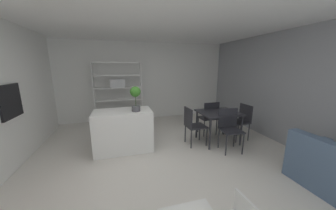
% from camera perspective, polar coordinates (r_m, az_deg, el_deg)
% --- Properties ---
extents(ground_plane, '(8.67, 8.67, 0.00)m').
position_cam_1_polar(ground_plane, '(3.47, -3.75, -19.00)').
color(ground_plane, beige).
extents(ceiling_slab, '(6.27, 6.32, 0.06)m').
position_cam_1_polar(ceiling_slab, '(3.07, -4.56, 28.28)').
color(ceiling_slab, white).
rests_on(ceiling_slab, ground_plane).
extents(back_partition, '(6.27, 0.06, 2.62)m').
position_cam_1_polar(back_partition, '(6.08, -10.09, 7.65)').
color(back_partition, silver).
rests_on(back_partition, ground_plane).
extents(right_partition_gray, '(0.06, 6.32, 2.62)m').
position_cam_1_polar(right_partition_gray, '(4.72, 36.12, 4.01)').
color(right_partition_gray, gray).
rests_on(right_partition_gray, ground_plane).
extents(built_in_oven, '(0.06, 0.61, 0.59)m').
position_cam_1_polar(built_in_oven, '(4.07, -42.30, 0.93)').
color(built_in_oven, black).
rests_on(built_in_oven, ground_plane).
extents(kitchen_island, '(1.23, 0.70, 0.88)m').
position_cam_1_polar(kitchen_island, '(3.98, -14.41, -8.04)').
color(kitchen_island, white).
rests_on(kitchen_island, ground_plane).
extents(potted_plant_on_island, '(0.22, 0.22, 0.53)m').
position_cam_1_polar(potted_plant_on_island, '(3.70, -10.63, 2.86)').
color(potted_plant_on_island, '#4C4C51').
rests_on(potted_plant_on_island, kitchen_island).
extents(open_bookshelf, '(1.44, 0.31, 1.94)m').
position_cam_1_polar(open_bookshelf, '(5.69, -15.98, 4.48)').
color(open_bookshelf, white).
rests_on(open_bookshelf, ground_plane).
extents(dining_table, '(0.92, 0.81, 0.75)m').
position_cam_1_polar(dining_table, '(4.35, 16.24, -3.35)').
color(dining_table, '#232328').
rests_on(dining_table, ground_plane).
extents(dining_chair_window_side, '(0.43, 0.44, 0.88)m').
position_cam_1_polar(dining_chair_window_side, '(4.77, 23.05, -4.10)').
color(dining_chair_window_side, '#232328').
rests_on(dining_chair_window_side, ground_plane).
extents(dining_chair_island_side, '(0.46, 0.42, 0.90)m').
position_cam_1_polar(dining_chair_island_side, '(4.08, 7.96, -5.96)').
color(dining_chair_island_side, '#232328').
rests_on(dining_chair_island_side, ground_plane).
extents(dining_chair_far, '(0.44, 0.42, 0.91)m').
position_cam_1_polar(dining_chair_far, '(4.74, 13.44, -3.38)').
color(dining_chair_far, '#232328').
rests_on(dining_chair_far, ground_plane).
extents(dining_chair_near, '(0.48, 0.47, 0.92)m').
position_cam_1_polar(dining_chair_near, '(4.04, 19.52, -6.38)').
color(dining_chair_near, '#232328').
rests_on(dining_chair_near, ground_plane).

